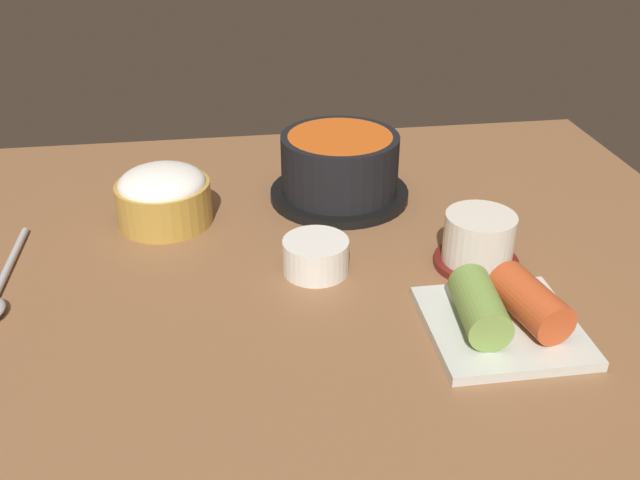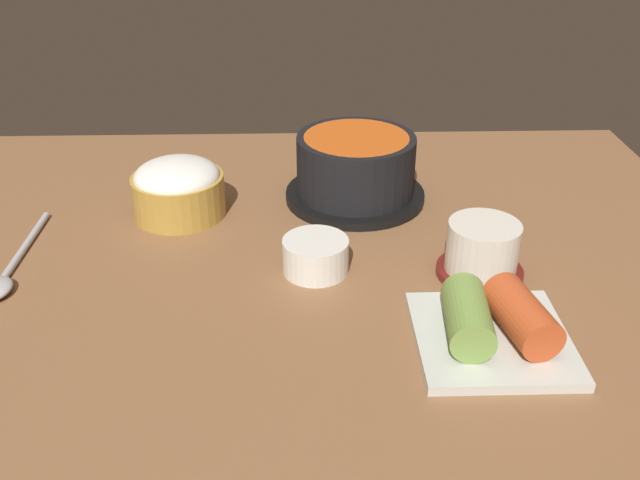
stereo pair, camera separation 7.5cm
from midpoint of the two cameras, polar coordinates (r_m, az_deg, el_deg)
The scene contains 6 objects.
dining_table at distance 78.73cm, azimuth -4.38°, elevation -2.00°, with size 100.00×76.00×2.00cm, color brown.
stone_pot at distance 89.21cm, azimuth -0.79°, elevation 5.93°, with size 17.99×17.99×8.60cm.
rice_bowl at distance 86.41cm, azimuth -15.18°, elevation 3.50°, with size 11.32×11.32×7.14cm.
tea_cup_with_saucer at distance 75.92cm, azimuth 10.14°, elevation -0.16°, with size 9.24×9.24×6.15cm.
banchan_cup_center at distance 74.36cm, azimuth -3.24°, elevation -1.31°, with size 7.13×7.13×3.75cm.
kimchi_plate at distance 66.68cm, azimuth 11.72°, elevation -6.02°, with size 14.09×14.09×5.10cm.
Camera 1 is at (-7.34, -66.67, 42.21)cm, focal length 39.02 mm.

